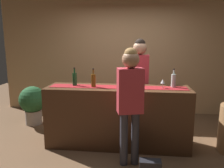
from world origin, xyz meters
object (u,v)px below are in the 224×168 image
wine_glass_mid_counter (163,82)px  customer_sipping (130,95)px  wine_bottle_amber (93,80)px  bartender (139,75)px  wine_glass_near_customer (127,82)px  wine_bottle_green (75,79)px  wine_bottle_clear (173,80)px  handbag (150,168)px  potted_plant_tall (33,102)px

wine_glass_mid_counter → customer_sipping: size_ratio=0.09×
wine_glass_mid_counter → wine_bottle_amber: bearing=-178.4°
wine_bottle_amber → bartender: bartender is taller
wine_bottle_amber → wine_glass_near_customer: wine_bottle_amber is taller
wine_bottle_green → bartender: bartender is taller
wine_glass_mid_counter → customer_sipping: customer_sipping is taller
wine_bottle_clear → handbag: wine_bottle_clear is taller
wine_bottle_amber → handbag: size_ratio=1.08×
wine_bottle_amber → potted_plant_tall: 1.78m
wine_bottle_green → customer_sipping: customer_sipping is taller
wine_bottle_clear → bartender: 0.73m
handbag → wine_bottle_clear: bearing=67.9°
wine_glass_near_customer → handbag: (0.34, -0.75, -0.99)m
bartender → potted_plant_tall: size_ratio=2.20×
customer_sipping → handbag: (0.28, -0.27, -0.90)m
wine_bottle_clear → wine_glass_near_customer: size_ratio=2.10×
wine_bottle_clear → bartender: (-0.54, 0.50, -0.01)m
bartender → handbag: (0.16, -1.43, -0.99)m
wine_bottle_amber → wine_bottle_green: 0.34m
wine_bottle_amber → potted_plant_tall: wine_bottle_amber is taller
wine_glass_near_customer → handbag: wine_glass_near_customer is taller
wine_glass_mid_counter → handbag: wine_glass_mid_counter is taller
wine_glass_near_customer → wine_bottle_green: bearing=170.9°
bartender → customer_sipping: bearing=85.3°
wine_bottle_green → wine_glass_near_customer: (0.88, -0.14, -0.01)m
wine_bottle_green → wine_glass_mid_counter: 1.43m
wine_bottle_amber → bartender: (0.73, 0.62, -0.01)m
wine_bottle_clear → potted_plant_tall: wine_bottle_clear is taller
wine_bottle_amber → wine_bottle_green: same height
wine_bottle_clear → wine_glass_mid_counter: size_ratio=2.10×
wine_glass_mid_counter → customer_sipping: (-0.49, -0.58, -0.09)m
wine_bottle_amber → wine_bottle_clear: 1.28m
wine_bottle_clear → wine_glass_mid_counter: (-0.18, -0.09, -0.01)m
potted_plant_tall → handbag: bearing=-34.7°
wine_bottle_green → customer_sipping: 1.13m
wine_glass_near_customer → potted_plant_tall: wine_glass_near_customer is taller
wine_bottle_green → wine_glass_near_customer: bearing=-9.1°
customer_sipping → handbag: size_ratio=5.87×
wine_glass_mid_counter → customer_sipping: bearing=-130.1°
wine_bottle_clear → wine_glass_near_customer: bearing=-166.0°
bartender → handbag: bartender is taller
wine_bottle_clear → customer_sipping: size_ratio=0.18×
wine_glass_mid_counter → bartender: 0.69m
wine_bottle_amber → customer_sipping: (0.61, -0.54, -0.10)m
wine_glass_near_customer → potted_plant_tall: (-2.00, 0.87, -0.64)m
wine_bottle_amber → handbag: 1.56m
wine_bottle_clear → wine_glass_near_customer: 0.74m
wine_bottle_clear → wine_glass_mid_counter: 0.20m
wine_bottle_clear → wine_bottle_green: bearing=-178.6°
wine_bottle_amber → handbag: bearing=-42.3°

